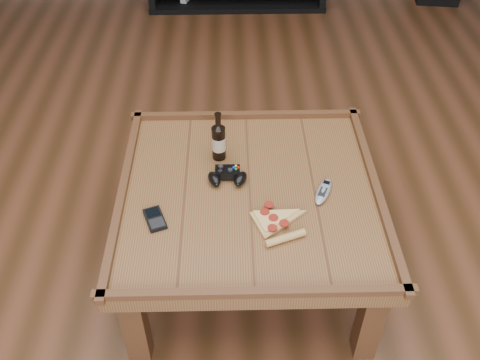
{
  "coord_description": "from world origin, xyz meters",
  "views": [
    {
      "loc": [
        -0.07,
        -1.5,
        1.85
      ],
      "look_at": [
        -0.04,
        -0.02,
        0.52
      ],
      "focal_mm": 40.0,
      "sensor_mm": 36.0,
      "label": 1
    }
  ],
  "objects_px": {
    "beer_bottle": "(219,140)",
    "coffee_table": "(249,201)",
    "pizza_slice": "(275,222)",
    "game_controller": "(227,176)",
    "smartphone": "(155,219)",
    "remote_control": "(323,191)"
  },
  "relations": [
    {
      "from": "coffee_table",
      "to": "game_controller",
      "type": "distance_m",
      "value": 0.13
    },
    {
      "from": "smartphone",
      "to": "remote_control",
      "type": "relative_size",
      "value": 0.81
    },
    {
      "from": "pizza_slice",
      "to": "remote_control",
      "type": "distance_m",
      "value": 0.25
    },
    {
      "from": "pizza_slice",
      "to": "beer_bottle",
      "type": "bearing_deg",
      "value": 97.05
    },
    {
      "from": "game_controller",
      "to": "smartphone",
      "type": "relative_size",
      "value": 1.33
    },
    {
      "from": "smartphone",
      "to": "remote_control",
      "type": "bearing_deg",
      "value": -9.23
    },
    {
      "from": "beer_bottle",
      "to": "game_controller",
      "type": "xyz_separation_m",
      "value": [
        0.03,
        -0.14,
        -0.07
      ]
    },
    {
      "from": "pizza_slice",
      "to": "remote_control",
      "type": "height_order",
      "value": "pizza_slice"
    },
    {
      "from": "pizza_slice",
      "to": "smartphone",
      "type": "xyz_separation_m",
      "value": [
        -0.43,
        0.03,
        -0.0
      ]
    },
    {
      "from": "pizza_slice",
      "to": "remote_control",
      "type": "xyz_separation_m",
      "value": [
        0.2,
        0.16,
        0.0
      ]
    },
    {
      "from": "beer_bottle",
      "to": "remote_control",
      "type": "distance_m",
      "value": 0.46
    },
    {
      "from": "game_controller",
      "to": "pizza_slice",
      "type": "bearing_deg",
      "value": -53.79
    },
    {
      "from": "coffee_table",
      "to": "smartphone",
      "type": "distance_m",
      "value": 0.39
    },
    {
      "from": "remote_control",
      "to": "smartphone",
      "type": "bearing_deg",
      "value": -145.14
    },
    {
      "from": "beer_bottle",
      "to": "remote_control",
      "type": "bearing_deg",
      "value": -29.68
    },
    {
      "from": "coffee_table",
      "to": "game_controller",
      "type": "relative_size",
      "value": 5.94
    },
    {
      "from": "beer_bottle",
      "to": "pizza_slice",
      "type": "distance_m",
      "value": 0.44
    },
    {
      "from": "coffee_table",
      "to": "game_controller",
      "type": "height_order",
      "value": "game_controller"
    },
    {
      "from": "beer_bottle",
      "to": "coffee_table",
      "type": "bearing_deg",
      "value": -59.89
    },
    {
      "from": "coffee_table",
      "to": "pizza_slice",
      "type": "distance_m",
      "value": 0.21
    },
    {
      "from": "game_controller",
      "to": "smartphone",
      "type": "bearing_deg",
      "value": -140.15
    },
    {
      "from": "remote_control",
      "to": "beer_bottle",
      "type": "bearing_deg",
      "value": 173.7
    }
  ]
}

